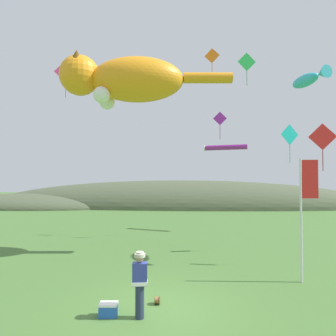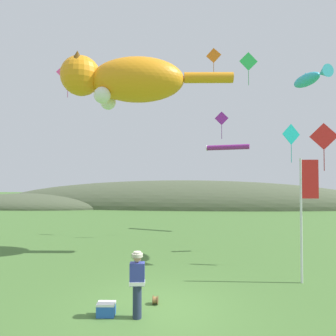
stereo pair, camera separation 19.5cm
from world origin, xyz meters
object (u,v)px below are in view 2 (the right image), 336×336
object	(u,v)px
kite_spool	(155,300)
kite_giant_cat	(125,80)
festival_banner_pole	(305,201)
kite_diamond_orange	(214,56)
festival_attendant	(137,282)
kite_fish_windsock	(310,78)
kite_tube_streamer	(227,147)
kite_diamond_violet	(222,119)
kite_diamond_red	(324,137)
picnic_cooler	(106,309)
kite_diamond_teal	(291,135)
kite_diamond_green	(248,62)
kite_diamond_pink	(68,72)

from	to	relation	value
kite_spool	kite_giant_cat	xyz separation A→B (m)	(-2.19, 5.68, 8.50)
festival_banner_pole	kite_diamond_orange	world-z (taller)	kite_diamond_orange
festival_attendant	kite_fish_windsock	world-z (taller)	kite_fish_windsock
kite_tube_streamer	kite_diamond_violet	distance (m)	2.68
kite_spool	kite_diamond_red	xyz separation A→B (m)	(6.76, 4.27, 5.38)
festival_attendant	kite_fish_windsock	distance (m)	11.76
picnic_cooler	festival_attendant	bearing A→B (deg)	-3.62
kite_diamond_teal	festival_banner_pole	bearing A→B (deg)	-102.36
festival_attendant	kite_diamond_red	distance (m)	9.92
kite_tube_streamer	kite_diamond_teal	distance (m)	6.41
kite_diamond_green	festival_banner_pole	bearing A→B (deg)	-85.83
kite_giant_cat	kite_tube_streamer	size ratio (longest dim) A/B	2.87
picnic_cooler	kite_diamond_teal	xyz separation A→B (m)	(7.38, 7.33, 5.73)
kite_giant_cat	kite_diamond_teal	bearing A→B (deg)	5.55
kite_diamond_pink	kite_diamond_orange	distance (m)	9.45
festival_banner_pole	kite_diamond_green	bearing A→B (deg)	94.17
picnic_cooler	kite_diamond_pink	size ratio (longest dim) A/B	0.21
festival_attendant	kite_diamond_orange	size ratio (longest dim) A/B	0.94
festival_attendant	kite_diamond_orange	world-z (taller)	kite_diamond_orange
kite_giant_cat	festival_attendant	bearing A→B (deg)	-74.66
festival_attendant	festival_banner_pole	bearing A→B (deg)	28.83
festival_attendant	kite_tube_streamer	size ratio (longest dim) A/B	0.59
kite_fish_windsock	kite_tube_streamer	xyz separation A→B (m)	(-2.91, 7.28, -2.46)
festival_attendant	kite_diamond_red	xyz separation A→B (m)	(7.15, 5.17, 4.55)
festival_attendant	kite_giant_cat	xyz separation A→B (m)	(-1.80, 6.57, 7.67)
kite_spool	kite_diamond_pink	world-z (taller)	kite_diamond_pink
kite_diamond_red	picnic_cooler	bearing A→B (deg)	-147.45
kite_fish_windsock	kite_diamond_pink	bearing A→B (deg)	161.80
picnic_cooler	kite_spool	bearing A→B (deg)	33.80
kite_fish_windsock	kite_tube_streamer	bearing A→B (deg)	111.80
kite_diamond_violet	kite_diamond_green	distance (m)	3.80
festival_attendant	kite_diamond_orange	xyz separation A→B (m)	(2.94, 11.20, 10.64)
kite_spool	kite_diamond_red	bearing A→B (deg)	32.31
kite_giant_cat	kite_tube_streamer	distance (m)	9.31
kite_spool	kite_diamond_green	size ratio (longest dim) A/B	0.12
kite_spool	kite_giant_cat	world-z (taller)	kite_giant_cat
festival_banner_pole	kite_diamond_green	xyz separation A→B (m)	(-0.54, 7.45, 7.96)
festival_attendant	festival_banner_pole	world-z (taller)	festival_banner_pole
picnic_cooler	kite_diamond_pink	bearing A→B (deg)	118.17
kite_diamond_violet	kite_diamond_red	xyz separation A→B (m)	(3.71, -6.09, -2.01)
kite_diamond_violet	kite_fish_windsock	bearing A→B (deg)	-56.40
kite_diamond_pink	kite_diamond_green	xyz separation A→B (m)	(11.42, 0.12, 0.41)
kite_tube_streamer	kite_giant_cat	bearing A→B (deg)	-130.91
festival_banner_pole	kite_tube_streamer	bearing A→B (deg)	98.59
kite_diamond_violet	kite_diamond_pink	world-z (taller)	kite_diamond_pink
festival_attendant	kite_diamond_pink	distance (m)	15.48
kite_giant_cat	kite_diamond_red	bearing A→B (deg)	-8.91
kite_diamond_pink	kite_diamond_green	size ratio (longest dim) A/B	1.15
festival_banner_pole	kite_diamond_orange	distance (m)	12.17
festival_attendant	festival_banner_pole	xyz separation A→B (m)	(5.56, 3.06, 1.97)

